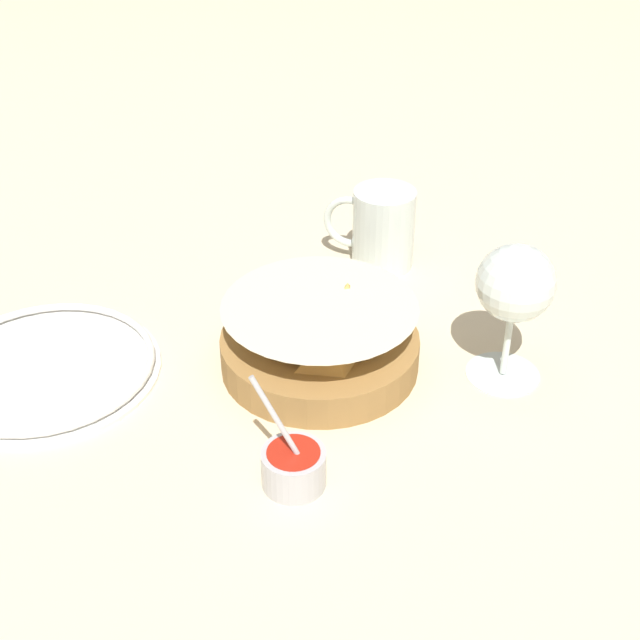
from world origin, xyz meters
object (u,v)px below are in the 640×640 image
at_px(side_plate, 45,367).
at_px(wine_glass, 515,288).
at_px(food_basket, 320,339).
at_px(beer_mug, 382,231).
at_px(sauce_cup, 294,466).

bearing_deg(side_plate, wine_glass, -162.33).
height_order(food_basket, beer_mug, beer_mug).
bearing_deg(sauce_cup, side_plate, -13.53).
xyz_separation_m(sauce_cup, beer_mug, (0.03, -0.39, 0.02)).
bearing_deg(wine_glass, beer_mug, -45.47).
bearing_deg(beer_mug, wine_glass, 134.53).
height_order(food_basket, side_plate, food_basket).
relative_size(wine_glass, side_plate, 0.64).
distance_m(food_basket, sauce_cup, 0.17).
bearing_deg(side_plate, food_basket, -159.15).
xyz_separation_m(wine_glass, beer_mug, (0.18, -0.18, -0.06)).
height_order(sauce_cup, wine_glass, wine_glass).
distance_m(food_basket, wine_glass, 0.20).
bearing_deg(beer_mug, food_basket, 88.40).
bearing_deg(beer_mug, side_plate, 50.05).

